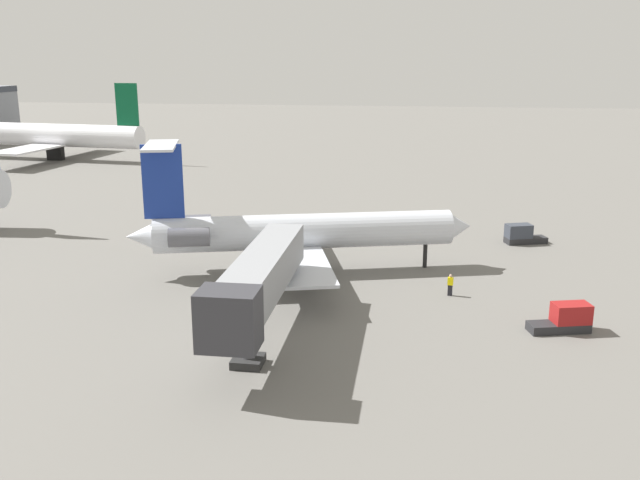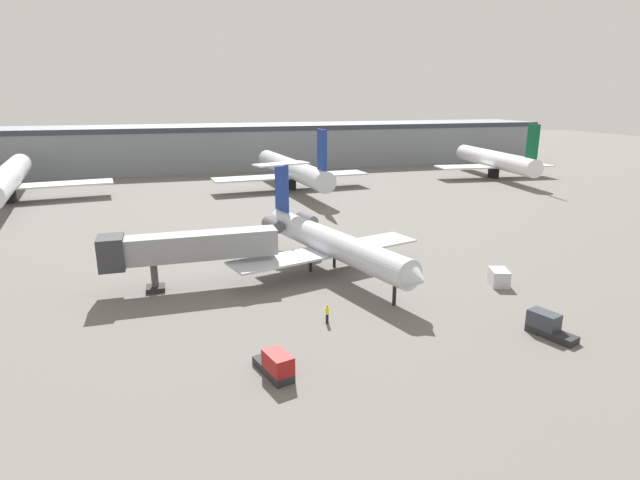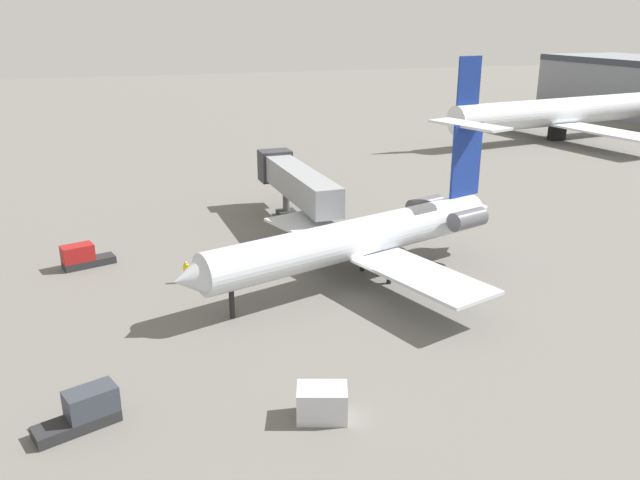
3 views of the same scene
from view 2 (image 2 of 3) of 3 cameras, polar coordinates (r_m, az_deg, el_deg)
ground_plane at (r=57.54m, az=3.57°, el=-3.55°), size 400.00×400.00×0.10m
regional_jet at (r=56.23m, az=0.94°, el=-0.08°), size 22.78×28.46×10.94m
jet_bridge at (r=53.14m, az=-15.27°, el=-0.85°), size 17.35×3.23×5.94m
ground_crew_marshaller at (r=44.58m, az=0.79°, el=-8.17°), size 0.35×0.45×1.69m
baggage_tug_lead at (r=46.33m, az=23.88°, el=-8.68°), size 2.61×4.24×1.90m
baggage_tug_trailing at (r=36.90m, az=-4.93°, el=-13.68°), size 2.41×4.23×1.90m
cargo_container_uld at (r=56.25m, az=19.23°, el=-3.93°), size 2.44×2.92×1.68m
terminal_building at (r=143.15m, az=-8.91°, el=10.24°), size 173.84×20.52×11.35m
parked_airliner_west_end at (r=109.58m, az=-31.34°, el=5.88°), size 35.79×42.25×13.78m
parked_airliner_west_mid at (r=107.13m, az=-3.14°, el=7.84°), size 32.82×38.81×13.33m
parked_airliner_centre at (r=129.38m, az=18.85°, el=8.39°), size 28.34×33.41×13.32m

